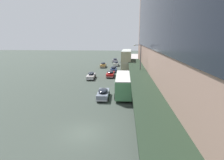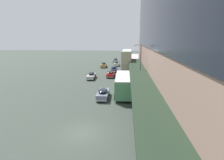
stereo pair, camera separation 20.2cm
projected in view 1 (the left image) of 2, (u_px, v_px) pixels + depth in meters
name	position (u px, v px, depth m)	size (l,w,h in m)	color
ground	(84.00, 133.00, 17.38)	(240.00, 240.00, 0.00)	#3C463E
sidewalk_kerb	(198.00, 137.00, 16.56)	(10.00, 180.00, 0.15)	#B1A5A2
transit_bus_kerbside_front	(125.00, 60.00, 61.75)	(2.97, 10.30, 3.12)	beige
transit_bus_kerbside_rear	(123.00, 83.00, 29.11)	(2.83, 9.10, 3.24)	#519560
transit_bus_kerbside_far	(126.00, 60.00, 48.91)	(3.04, 10.41, 5.99)	#AEAE86
sedan_lead_near	(103.00, 93.00, 27.38)	(1.89, 4.69, 1.57)	slate
sedan_oncoming_rear	(114.00, 69.00, 49.13)	(1.91, 4.27, 1.59)	navy
sedan_lead_mid	(110.00, 74.00, 42.86)	(1.86, 4.85, 1.50)	#B31A18
sedan_trailing_mid	(116.00, 64.00, 59.78)	(1.83, 4.59, 1.57)	beige
sedan_far_back	(91.00, 75.00, 40.70)	(1.90, 4.82, 1.54)	beige
sedan_oncoming_front	(115.00, 60.00, 68.42)	(1.95, 4.67, 1.62)	gray
sedan_second_near	(103.00, 65.00, 56.61)	(1.90, 4.31, 1.63)	#A27936
pedestrian_at_kerb	(151.00, 128.00, 16.02)	(0.44, 0.50, 1.86)	#342918
street_lamp	(140.00, 63.00, 33.21)	(1.50, 0.28, 7.92)	#4C4C51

